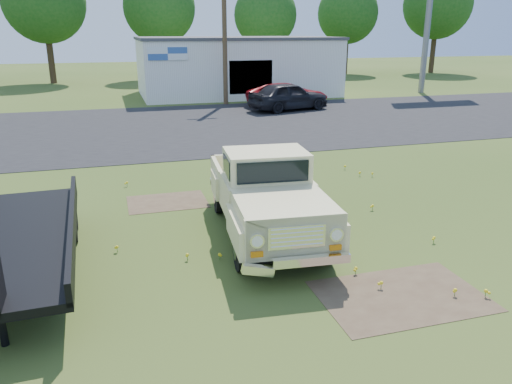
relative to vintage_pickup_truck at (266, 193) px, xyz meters
The scene contains 15 objects.
ground 1.14m from the vintage_pickup_truck, 88.66° to the right, with size 140.00×140.00×0.00m, color #314917.
asphalt_lot 14.54m from the vintage_pickup_truck, 89.95° to the left, with size 90.00×14.00×0.02m, color black.
dirt_patch_a 3.95m from the vintage_pickup_truck, 66.63° to the right, with size 3.00×2.00×0.01m, color #4C3929.
dirt_patch_b 3.74m from the vintage_pickup_truck, 123.52° to the left, with size 2.20×1.60×0.01m, color #4C3929.
commercial_building 27.19m from the vintage_pickup_truck, 77.22° to the left, with size 14.20×8.20×4.15m.
utility_pole_mid 22.16m from the vintage_pickup_truck, 79.43° to the left, with size 1.60×0.30×9.00m.
treeline_c 40.25m from the vintage_pickup_truck, 101.58° to the left, with size 7.04×7.04×10.47m.
treeline_d 40.44m from the vintage_pickup_truck, 87.12° to the left, with size 6.72×6.72×10.00m.
treeline_e 40.64m from the vintage_pickup_truck, 72.67° to the left, with size 6.08×6.08×9.04m.
treeline_f 46.83m from the vintage_pickup_truck, 61.77° to the left, with size 6.40×6.40×9.52m.
treeline_g 51.22m from the vintage_pickup_truck, 50.98° to the left, with size 7.36×7.36×10.95m.
vintage_pickup_truck is the anchor object (origin of this frame).
flatbed_trailer 5.33m from the vintage_pickup_truck, behind, with size 2.18×6.53×1.78m, color black, non-canonical shape.
red_pickup 20.87m from the vintage_pickup_truck, 68.71° to the left, with size 2.40×5.21×1.45m, color maroon.
dark_sedan 19.27m from the vintage_pickup_truck, 68.51° to the left, with size 1.97×4.90×1.67m, color black.
Camera 1 is at (-3.35, -10.03, 4.66)m, focal length 35.00 mm.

